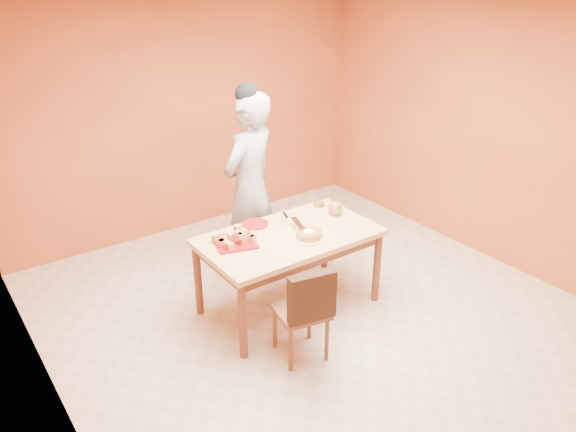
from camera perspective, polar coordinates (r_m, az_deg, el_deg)
floor at (r=5.27m, az=3.31°, el=-10.20°), size 5.00×5.00×0.00m
ceiling at (r=4.33m, az=4.24°, el=20.55°), size 5.00×5.00×0.00m
wall_back at (r=6.66m, az=-10.12°, el=9.90°), size 4.50×0.00×4.50m
wall_left at (r=3.76m, az=-24.12°, el=-3.85°), size 0.00×5.00×5.00m
wall_right at (r=6.23m, az=20.19°, el=7.75°), size 0.00×5.00×5.00m
dining_table at (r=5.07m, az=0.12°, el=-2.84°), size 1.60×0.90×0.76m
dining_chair at (r=4.56m, az=1.45°, el=-9.45°), size 0.48×0.54×0.87m
pastry_pile at (r=4.86m, az=-5.42°, el=-2.03°), size 0.31×0.31×0.10m
person at (r=5.56m, az=-3.91°, el=2.93°), size 0.82×0.69×1.91m
pastry_platter at (r=4.89m, az=-5.39°, el=-2.66°), size 0.43×0.43×0.02m
red_dinner_plate at (r=5.21m, az=-3.34°, el=-0.81°), size 0.31×0.31×0.01m
white_cake_plate at (r=4.96m, az=2.15°, el=-2.19°), size 0.33×0.33×0.01m
sponge_cake at (r=4.95m, az=2.16°, el=-1.86°), size 0.31×0.31×0.05m
cake_server at (r=5.06m, az=1.01°, el=-0.74°), size 0.14×0.29×0.01m
egg_ornament at (r=5.38m, az=4.97°, el=0.73°), size 0.12×0.11×0.14m
magenta_glass at (r=5.42m, az=4.46°, el=0.67°), size 0.07×0.07×0.09m
checker_tin at (r=5.61m, az=3.15°, el=1.21°), size 0.14×0.14×0.03m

